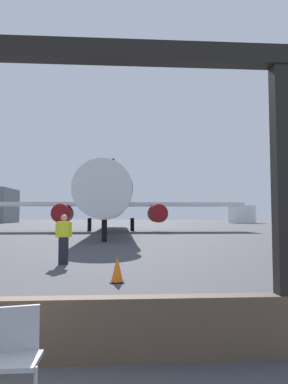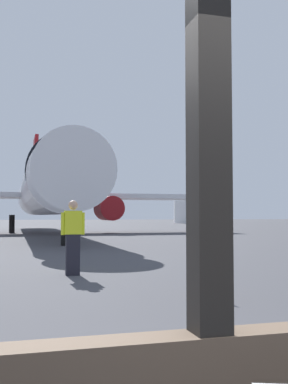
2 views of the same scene
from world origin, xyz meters
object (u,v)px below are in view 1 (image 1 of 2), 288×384
ground_crew_worker (64,238)px  traffic_cone (117,270)px  fuel_storage_tank (242,214)px  airplane (111,201)px  cafe_chair_window_left (16,349)px

ground_crew_worker → traffic_cone: ground_crew_worker is taller
ground_crew_worker → fuel_storage_tank: fuel_storage_tank is taller
ground_crew_worker → traffic_cone: 4.05m
traffic_cone → airplane: bearing=91.9°
ground_crew_worker → fuel_storage_tank: (29.96, 67.91, 1.10)m
ground_crew_worker → traffic_cone: size_ratio=2.56×
cafe_chair_window_left → ground_crew_worker: bearing=96.4°
airplane → fuel_storage_tank: 51.72m
cafe_chair_window_left → ground_crew_worker: ground_crew_worker is taller
cafe_chair_window_left → fuel_storage_tank: 82.60m
cafe_chair_window_left → fuel_storage_tank: size_ratio=0.14×
airplane → traffic_cone: size_ratio=53.34×
cafe_chair_window_left → ground_crew_worker: 9.52m
ground_crew_worker → traffic_cone: bearing=-61.6°
ground_crew_worker → fuel_storage_tank: bearing=66.2°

